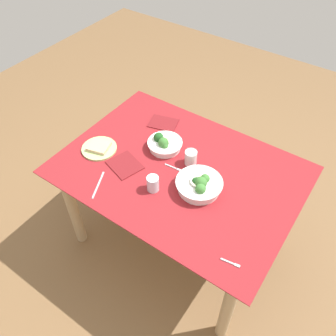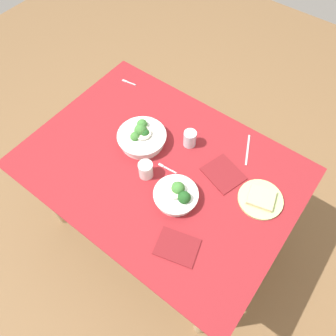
{
  "view_description": "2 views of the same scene",
  "coord_description": "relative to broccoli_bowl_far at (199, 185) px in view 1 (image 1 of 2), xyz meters",
  "views": [
    {
      "loc": [
        -0.75,
        1.2,
        2.24
      ],
      "look_at": [
        0.05,
        0.04,
        0.77
      ],
      "focal_mm": 37.68,
      "sensor_mm": 36.0,
      "label": 1
    },
    {
      "loc": [
        0.57,
        -0.69,
        2.14
      ],
      "look_at": [
        0.05,
        0.01,
        0.77
      ],
      "focal_mm": 34.5,
      "sensor_mm": 36.0,
      "label": 2
    }
  ],
  "objects": [
    {
      "name": "table_knife_left",
      "position": [
        0.48,
        0.29,
        -0.04
      ],
      "size": [
        0.09,
        0.19,
        0.0
      ],
      "primitive_type": "cube",
      "rotation": [
        0.0,
        0.0,
        5.13
      ],
      "color": "#B7B7BC",
      "rests_on": "dining_table"
    },
    {
      "name": "bread_side_plate",
      "position": [
        0.68,
        0.07,
        -0.03
      ],
      "size": [
        0.22,
        0.22,
        0.03
      ],
      "color": "#B7D684",
      "rests_on": "dining_table"
    },
    {
      "name": "napkin_folded_lower",
      "position": [
        0.5,
        -0.36,
        -0.04
      ],
      "size": [
        0.21,
        0.18,
        0.01
      ],
      "primitive_type": "cube",
      "rotation": [
        0.0,
        0.0,
        0.28
      ],
      "color": "maroon",
      "rests_on": "dining_table"
    },
    {
      "name": "broccoli_bowl_near",
      "position": [
        0.35,
        -0.17,
        -0.0
      ],
      "size": [
        0.21,
        0.21,
        0.1
      ],
      "color": "white",
      "rests_on": "dining_table"
    },
    {
      "name": "dining_table",
      "position": [
        0.17,
        -0.07,
        -0.15
      ],
      "size": [
        1.38,
        1.0,
        0.75
      ],
      "color": "maroon",
      "rests_on": "ground_plane"
    },
    {
      "name": "water_glass_side",
      "position": [
        0.21,
        0.14,
        0.01
      ],
      "size": [
        0.07,
        0.07,
        0.09
      ],
      "primitive_type": "cylinder",
      "color": "silver",
      "rests_on": "dining_table"
    },
    {
      "name": "broccoli_bowl_far",
      "position": [
        0.0,
        0.0,
        0.0
      ],
      "size": [
        0.26,
        0.26,
        0.11
      ],
      "color": "white",
      "rests_on": "dining_table"
    },
    {
      "name": "ground_plane",
      "position": [
        0.17,
        -0.07,
        -0.79
      ],
      "size": [
        6.0,
        6.0,
        0.0
      ],
      "primitive_type": "plane",
      "color": "brown"
    },
    {
      "name": "water_glass_center",
      "position": [
        0.15,
        -0.15,
        0.01
      ],
      "size": [
        0.07,
        0.07,
        0.09
      ],
      "primitive_type": "cylinder",
      "color": "silver",
      "rests_on": "dining_table"
    },
    {
      "name": "napkin_folded_upper",
      "position": [
        0.46,
        0.09,
        -0.04
      ],
      "size": [
        0.23,
        0.21,
        0.01
      ],
      "primitive_type": "cube",
      "rotation": [
        0.0,
        0.0,
        -0.3
      ],
      "color": "maroon",
      "rests_on": "dining_table"
    },
    {
      "name": "fork_by_far_bowl",
      "position": [
        0.21,
        -0.06,
        -0.04
      ],
      "size": [
        0.1,
        0.02,
        0.0
      ],
      "rotation": [
        0.0,
        0.0,
        3.23
      ],
      "color": "#B7B7BC",
      "rests_on": "dining_table"
    },
    {
      "name": "fork_by_near_bowl",
      "position": [
        -0.36,
        0.3,
        -0.04
      ],
      "size": [
        0.1,
        0.03,
        0.0
      ],
      "rotation": [
        0.0,
        0.0,
        3.29
      ],
      "color": "#B7B7BC",
      "rests_on": "dining_table"
    }
  ]
}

